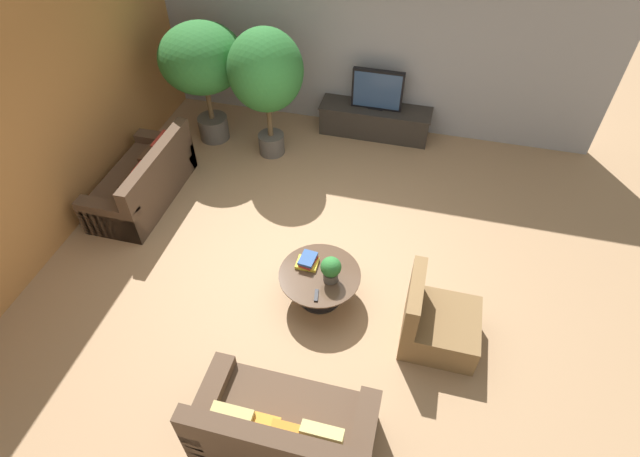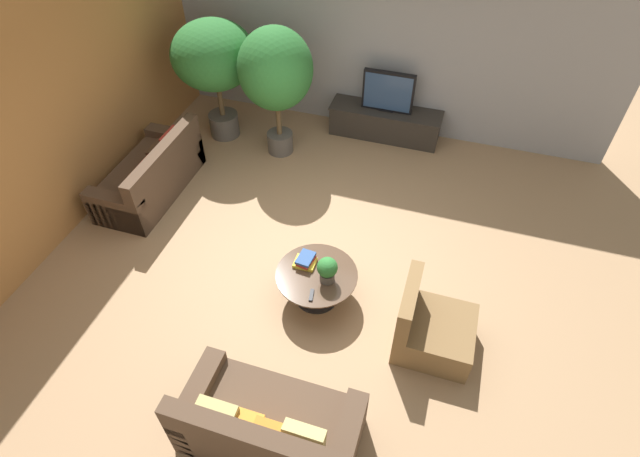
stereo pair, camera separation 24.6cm
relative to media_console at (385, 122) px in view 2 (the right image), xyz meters
The scene contains 14 objects.
ground_plane 2.97m from the media_console, 96.28° to the right, with size 24.00×24.00×0.00m, color #9E7A56.
back_wall_stone 1.33m from the media_console, 135.33° to the left, with size 7.40×0.12×3.00m, color #939399.
side_wall_left 4.68m from the media_console, 142.60° to the right, with size 0.12×7.40×3.00m, color #B2753D.
media_console is the anchor object (origin of this frame).
television 0.55m from the media_console, 90.00° to the right, with size 0.80×0.13×0.65m.
coffee_table 3.50m from the media_console, 90.58° to the right, with size 0.94×0.94×0.42m.
couch_by_wall 3.73m from the media_console, 140.18° to the right, with size 0.84×1.74×0.84m.
couch_near_entry 5.25m from the media_console, 89.23° to the right, with size 1.63×0.84×0.84m.
armchair_wicker 3.96m from the media_console, 70.63° to the right, with size 0.80×0.76×0.86m.
potted_palm_tall 2.84m from the media_console, 163.43° to the right, with size 1.25×1.25×1.88m.
potted_palm_corner 2.05m from the media_console, 148.64° to the right, with size 1.08×1.08×1.99m.
potted_plant_tabletop 3.56m from the media_console, 88.36° to the right, with size 0.23×0.23×0.33m.
book_stack 3.40m from the media_console, 93.47° to the right, with size 0.25×0.26×0.11m.
remote_black 3.81m from the media_console, 89.93° to the right, with size 0.04×0.16×0.02m, color black.
Camera 2 is at (1.42, -3.99, 4.78)m, focal length 28.00 mm.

